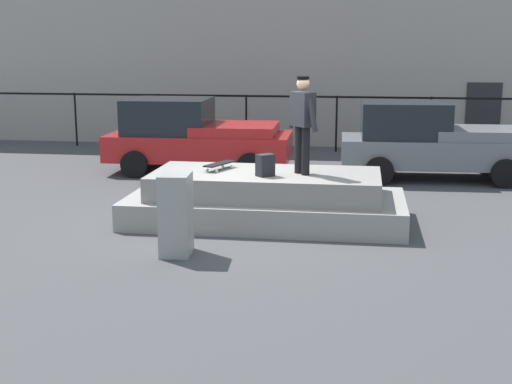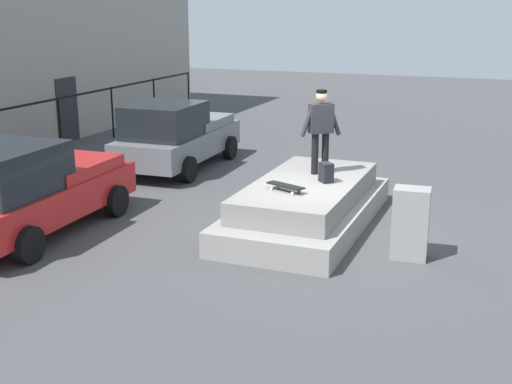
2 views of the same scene
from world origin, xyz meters
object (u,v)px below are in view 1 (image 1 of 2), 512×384
(backpack, at_px, (265,165))
(utility_box, at_px, (176,214))
(car_grey_pickup_mid, at_px, (431,141))
(skateboarder, at_px, (303,118))
(car_red_pickup_near, at_px, (193,136))
(skateboard, at_px, (219,164))

(backpack, height_order, utility_box, backpack)
(car_grey_pickup_mid, height_order, utility_box, car_grey_pickup_mid)
(car_grey_pickup_mid, bearing_deg, utility_box, -122.50)
(skateboarder, bearing_deg, utility_box, -128.96)
(backpack, relative_size, car_grey_pickup_mid, 0.08)
(car_red_pickup_near, relative_size, car_grey_pickup_mid, 1.01)
(skateboard, bearing_deg, car_grey_pickup_mid, 47.31)
(car_grey_pickup_mid, bearing_deg, car_red_pickup_near, 178.63)
(skateboarder, height_order, car_red_pickup_near, skateboarder)
(car_red_pickup_near, bearing_deg, skateboarder, -57.15)
(utility_box, bearing_deg, backpack, 54.01)
(backpack, relative_size, car_red_pickup_near, 0.08)
(skateboard, relative_size, car_red_pickup_near, 0.18)
(skateboarder, height_order, skateboard, skateboarder)
(skateboard, xyz_separation_m, backpack, (0.90, -0.50, 0.09))
(skateboarder, distance_m, skateboard, 1.75)
(skateboard, bearing_deg, skateboarder, -7.68)
(skateboarder, height_order, car_grey_pickup_mid, skateboarder)
(backpack, xyz_separation_m, utility_box, (-1.09, -1.79, -0.47))
(car_grey_pickup_mid, bearing_deg, skateboarder, -119.24)
(backpack, bearing_deg, car_grey_pickup_mid, 15.41)
(skateboard, xyz_separation_m, utility_box, (-0.20, -2.30, -0.38))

